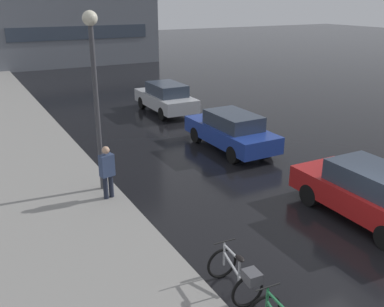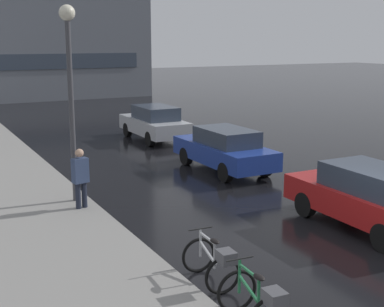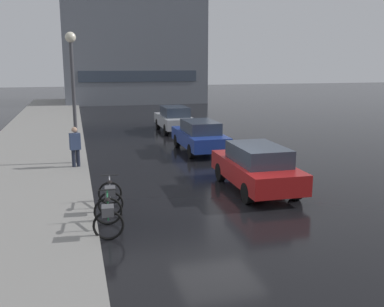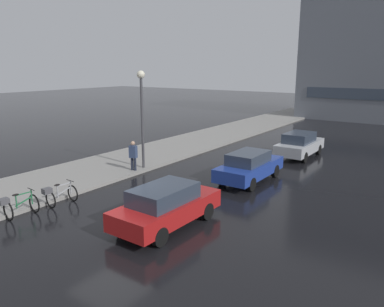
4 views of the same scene
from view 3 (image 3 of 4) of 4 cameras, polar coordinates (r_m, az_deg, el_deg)
ground_plane at (r=12.96m, az=3.47°, el=-6.73°), size 140.00×140.00×0.00m
sidewalk_kerb at (r=22.08m, az=-20.28°, el=0.56°), size 4.80×60.00×0.14m
bicycle_nearest at (r=10.78m, az=-11.12°, el=-8.09°), size 0.82×1.36×0.99m
bicycle_second at (r=12.34m, az=-10.85°, el=-5.53°), size 0.78×1.36×0.94m
car_red at (r=14.31m, az=8.57°, el=-1.75°), size 1.88×4.30×1.53m
car_blue at (r=20.34m, az=1.02°, el=2.38°), size 1.75×4.39×1.49m
car_silver at (r=26.56m, az=-2.37°, el=4.67°), size 1.81×4.31×1.54m
pedestrian at (r=17.36m, az=-15.31°, el=0.98°), size 0.44×0.32×1.72m
streetlamp at (r=17.80m, az=-15.63°, el=9.82°), size 0.42×0.42×5.34m
building_facade_main at (r=48.46m, az=-8.08°, el=16.38°), size 14.43×9.46×16.00m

